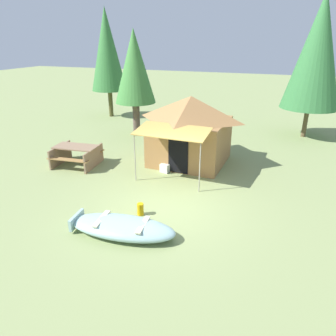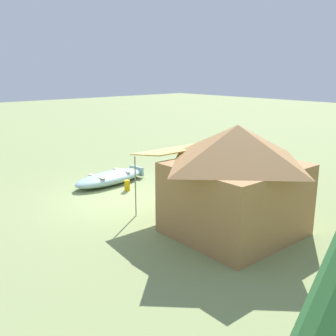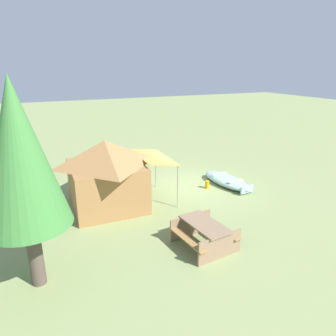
% 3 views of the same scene
% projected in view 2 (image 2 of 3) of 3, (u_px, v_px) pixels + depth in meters
% --- Properties ---
extents(ground_plane, '(80.00, 80.00, 0.00)m').
position_uv_depth(ground_plane, '(128.00, 198.00, 12.07)').
color(ground_plane, '#84945B').
extents(beached_rowboat, '(2.91, 1.38, 0.42)m').
position_uv_depth(beached_rowboat, '(110.00, 178.00, 13.57)').
color(beached_rowboat, '#93B8B7').
rests_on(beached_rowboat, ground_plane).
extents(canvas_cabin_tent, '(3.08, 4.06, 2.66)m').
position_uv_depth(canvas_cabin_tent, '(235.00, 178.00, 9.21)').
color(canvas_cabin_tent, '#A07142').
rests_on(canvas_cabin_tent, ground_plane).
extents(picnic_table, '(1.82, 1.69, 0.79)m').
position_uv_depth(picnic_table, '(264.00, 171.00, 13.43)').
color(picnic_table, '#8B6E53').
rests_on(picnic_table, ground_plane).
extents(cooler_box, '(0.45, 0.56, 0.31)m').
position_uv_depth(cooler_box, '(210.00, 208.00, 10.73)').
color(cooler_box, silver).
rests_on(cooler_box, ground_plane).
extents(fuel_can, '(0.24, 0.24, 0.35)m').
position_uv_depth(fuel_can, '(127.00, 185.00, 12.80)').
color(fuel_can, '#CE9B0C').
rests_on(fuel_can, ground_plane).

